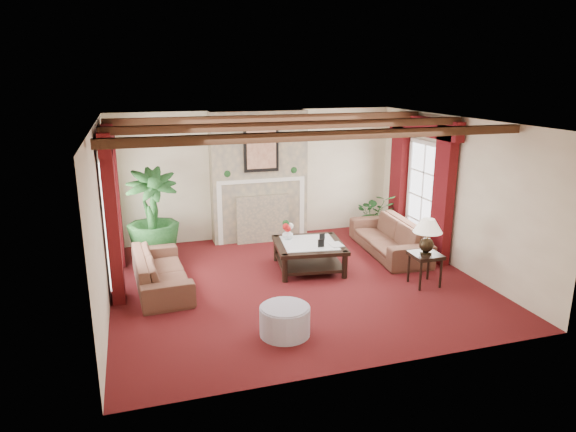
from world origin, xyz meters
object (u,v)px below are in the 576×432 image
object	(u,v)px
coffee_table	(309,256)
side_table	(425,269)
potted_palm	(154,234)
sofa_left	(161,265)
sofa_right	(389,232)
ottoman	(285,321)

from	to	relation	value
coffee_table	side_table	xyz separation A→B (m)	(1.61, -1.24, 0.03)
potted_palm	coffee_table	world-z (taller)	potted_palm
sofa_left	sofa_right	bearing A→B (deg)	-87.35
sofa_left	potted_palm	size ratio (longest dim) A/B	1.15
side_table	ottoman	world-z (taller)	side_table
sofa_left	coffee_table	world-z (taller)	sofa_left
ottoman	sofa_right	bearing A→B (deg)	41.42
sofa_right	potted_palm	bearing A→B (deg)	-98.47
coffee_table	sofa_right	bearing A→B (deg)	19.59
potted_palm	sofa_left	bearing A→B (deg)	-88.89
sofa_right	coffee_table	xyz separation A→B (m)	(-1.80, -0.38, -0.19)
sofa_right	ottoman	bearing A→B (deg)	-44.52
sofa_left	ottoman	distance (m)	2.60
sofa_left	sofa_right	world-z (taller)	sofa_right
side_table	ottoman	bearing A→B (deg)	-160.78
potted_palm	ottoman	xyz separation A→B (m)	(1.52, -3.56, -0.28)
sofa_left	potted_palm	bearing A→B (deg)	-2.01
sofa_right	sofa_left	bearing A→B (deg)	-80.16
ottoman	potted_palm	bearing A→B (deg)	113.15
side_table	coffee_table	bearing A→B (deg)	142.26
potted_palm	side_table	world-z (taller)	potted_palm
coffee_table	potted_palm	bearing A→B (deg)	160.26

